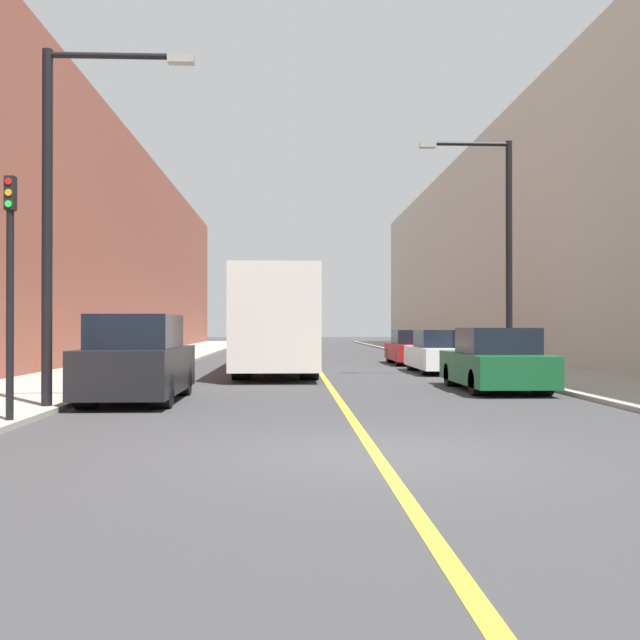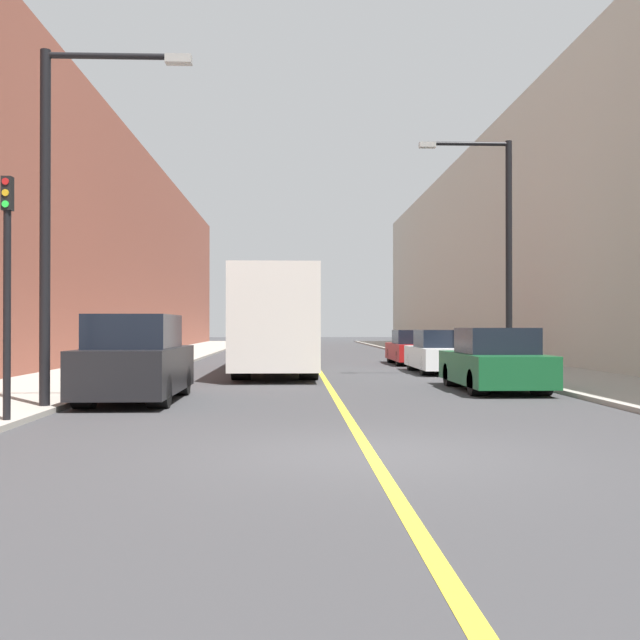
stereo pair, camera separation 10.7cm
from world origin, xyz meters
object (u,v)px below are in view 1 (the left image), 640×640
street_lamp_left (63,198)px  traffic_light (10,287)px  bus (277,320)px  street_lamp_right (500,240)px  car_right_mid (440,353)px  car_right_far (413,349)px  car_right_near (495,362)px  parked_suv_left (138,361)px

street_lamp_left → traffic_light: street_lamp_left is taller
bus → street_lamp_right: (6.90, -3.13, 2.44)m
street_lamp_right → car_right_mid: bearing=114.1°
car_right_mid → street_lamp_left: (-9.51, -11.20, 3.37)m
car_right_far → street_lamp_left: street_lamp_left is taller
car_right_mid → street_lamp_left: 15.07m
street_lamp_left → street_lamp_right: size_ratio=0.94×
street_lamp_right → traffic_light: bearing=-136.3°
car_right_mid → car_right_far: bearing=90.0°
traffic_light → car_right_near: bearing=33.0°
car_right_far → parked_suv_left: bearing=-119.1°
car_right_near → street_lamp_right: size_ratio=0.62×
car_right_mid → street_lamp_right: (1.28, -2.87, 3.60)m
street_lamp_left → bus: bearing=71.2°
car_right_near → street_lamp_left: bearing=-156.4°
traffic_light → street_lamp_right: bearing=43.7°
car_right_near → car_right_mid: (0.05, 7.07, -0.03)m
car_right_far → car_right_near: bearing=-90.2°
car_right_mid → car_right_far: (0.00, 5.74, -0.01)m
bus → street_lamp_right: size_ratio=1.50×
car_right_near → car_right_far: bearing=89.8°
bus → street_lamp_left: street_lamp_left is taller
street_lamp_left → car_right_mid: bearing=49.7°
street_lamp_left → car_right_near: bearing=23.6°
bus → street_lamp_left: (-3.90, -11.46, 2.22)m
bus → parked_suv_left: bearing=-106.2°
street_lamp_right → traffic_light: 15.31m
bus → car_right_mid: size_ratio=2.39×
car_right_near → street_lamp_left: (-9.46, -4.12, 3.34)m
bus → car_right_far: (5.62, 5.47, -1.17)m
car_right_far → traffic_light: (-9.70, -19.09, 1.59)m
car_right_near → street_lamp_right: street_lamp_right is taller
street_lamp_right → car_right_near: bearing=-107.6°
bus → car_right_far: bus is taller
car_right_far → traffic_light: size_ratio=1.13×
bus → traffic_light: size_ratio=2.76×
parked_suv_left → traffic_light: size_ratio=1.14×
street_lamp_left → traffic_light: (-0.19, -2.15, -1.79)m
parked_suv_left → car_right_near: (8.39, 2.38, -0.15)m
car_right_near → traffic_light: traffic_light is taller
car_right_mid → car_right_far: size_ratio=1.02×
car_right_far → street_lamp_left: size_ratio=0.66×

